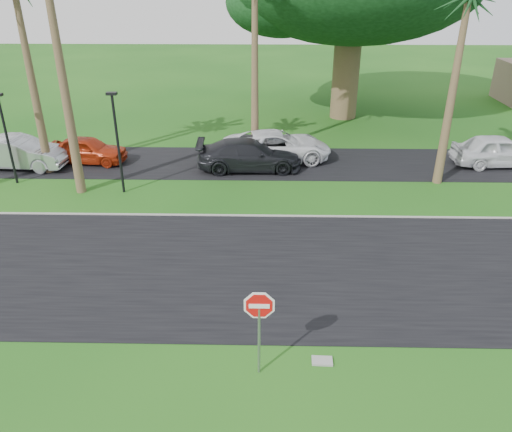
{
  "coord_description": "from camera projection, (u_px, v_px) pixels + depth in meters",
  "views": [
    {
      "loc": [
        0.63,
        -12.76,
        9.33
      ],
      "look_at": [
        0.31,
        2.45,
        1.8
      ],
      "focal_mm": 35.0,
      "sensor_mm": 36.0,
      "label": 1
    }
  ],
  "objects": [
    {
      "name": "car_minivan",
      "position": [
        277.0,
        146.0,
        26.77
      ],
      "size": [
        6.1,
        3.42,
        1.61
      ],
      "primitive_type": "imported",
      "rotation": [
        0.0,
        0.0,
        1.7
      ],
      "color": "white",
      "rests_on": "ground"
    },
    {
      "name": "car_silver",
      "position": [
        19.0,
        153.0,
        25.77
      ],
      "size": [
        5.07,
        2.03,
        1.64
      ],
      "primitive_type": "imported",
      "rotation": [
        0.0,
        0.0,
        1.51
      ],
      "color": "#A6A9AD",
      "rests_on": "ground"
    },
    {
      "name": "curb",
      "position": [
        251.0,
        216.0,
        20.99
      ],
      "size": [
        120.0,
        0.12,
        0.06
      ],
      "primitive_type": "cube",
      "color": "gray",
      "rests_on": "ground"
    },
    {
      "name": "car_red",
      "position": [
        87.0,
        150.0,
        26.54
      ],
      "size": [
        4.31,
        2.07,
        1.42
      ],
      "primitive_type": "imported",
      "rotation": [
        0.0,
        0.0,
        1.47
      ],
      "color": "#A9290E",
      "rests_on": "ground"
    },
    {
      "name": "parking_strip",
      "position": [
        254.0,
        163.0,
        26.78
      ],
      "size": [
        120.0,
        5.0,
        0.02
      ],
      "primitive_type": "cube",
      "color": "black",
      "rests_on": "ground"
    },
    {
      "name": "streetlight_right",
      "position": [
        117.0,
        137.0,
        22.14
      ],
      "size": [
        0.45,
        0.25,
        4.64
      ],
      "color": "black",
      "rests_on": "ground"
    },
    {
      "name": "stop_sign_near",
      "position": [
        259.0,
        316.0,
        12.1
      ],
      "size": [
        1.05,
        0.07,
        2.62
      ],
      "color": "gray",
      "rests_on": "ground"
    },
    {
      "name": "car_dark",
      "position": [
        249.0,
        155.0,
        25.6
      ],
      "size": [
        5.43,
        2.42,
        1.55
      ],
      "primitive_type": "imported",
      "rotation": [
        0.0,
        0.0,
        1.62
      ],
      "color": "black",
      "rests_on": "ground"
    },
    {
      "name": "car_pickup",
      "position": [
        499.0,
        151.0,
        26.08
      ],
      "size": [
        4.88,
        2.16,
        1.63
      ],
      "primitive_type": "imported",
      "rotation": [
        0.0,
        0.0,
        1.62
      ],
      "color": "silver",
      "rests_on": "ground"
    },
    {
      "name": "utility_slab",
      "position": [
        322.0,
        361.0,
        13.2
      ],
      "size": [
        0.56,
        0.37,
        0.06
      ],
      "primitive_type": "cube",
      "rotation": [
        0.0,
        0.0,
        -0.04
      ],
      "color": "gray",
      "rests_on": "ground"
    },
    {
      "name": "road",
      "position": [
        247.0,
        268.0,
        17.37
      ],
      "size": [
        120.0,
        8.0,
        0.02
      ],
      "primitive_type": "cube",
      "color": "black",
      "rests_on": "ground"
    },
    {
      "name": "palm_right_near",
      "position": [
        468.0,
        0.0,
        20.74
      ],
      "size": [
        5.0,
        5.0,
        9.5
      ],
      "color": "brown",
      "rests_on": "ground"
    },
    {
      "name": "streetlight_left",
      "position": [
        6.0,
        133.0,
        23.21
      ],
      "size": [
        0.45,
        0.25,
        4.34
      ],
      "color": "black",
      "rests_on": "ground"
    },
    {
      "name": "ground",
      "position": [
        245.0,
        302.0,
        15.59
      ],
      "size": [
        120.0,
        120.0,
        0.0
      ],
      "primitive_type": "plane",
      "color": "#174C13",
      "rests_on": "ground"
    }
  ]
}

